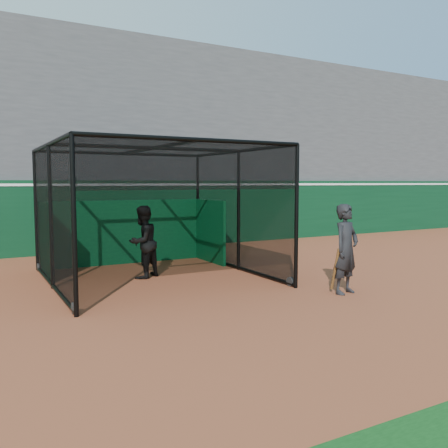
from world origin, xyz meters
TOP-DOWN VIEW (x-y plane):
  - ground at (0.00, 0.00)m, footprint 120.00×120.00m
  - outfield_wall at (0.00, 8.50)m, footprint 50.00×0.50m
  - grandstand at (0.00, 12.27)m, footprint 50.00×7.85m
  - batting_cage at (-0.36, 3.03)m, footprint 5.02×5.33m
  - batter at (-0.60, 3.20)m, footprint 1.13×1.06m
  - on_deck_player at (2.73, -0.55)m, footprint 0.81×0.64m

SIDE VIEW (x-z plane):
  - ground at x=0.00m, z-range 0.00..0.00m
  - batter at x=-0.60m, z-range 0.00..1.84m
  - on_deck_player at x=2.73m, z-range 0.00..1.96m
  - outfield_wall at x=0.00m, z-range 0.04..2.54m
  - batting_cage at x=-0.36m, z-range 0.00..3.27m
  - grandstand at x=0.00m, z-range 0.00..8.95m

